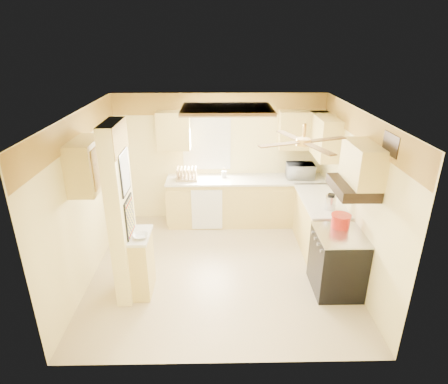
{
  "coord_description": "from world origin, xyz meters",
  "views": [
    {
      "loc": [
        -0.05,
        -5.09,
        3.47
      ],
      "look_at": [
        0.05,
        0.35,
        1.19
      ],
      "focal_mm": 30.0,
      "sensor_mm": 36.0,
      "label": 1
    }
  ],
  "objects_px": {
    "microwave": "(300,171)",
    "kettle": "(331,202)",
    "stove": "(337,262)",
    "dutch_oven": "(341,221)",
    "bowl": "(141,236)"
  },
  "relations": [
    {
      "from": "microwave",
      "to": "bowl",
      "type": "xyz_separation_m",
      "value": [
        -2.63,
        -2.26,
        -0.12
      ]
    },
    {
      "from": "dutch_oven",
      "to": "microwave",
      "type": "bearing_deg",
      "value": 95.46
    },
    {
      "from": "dutch_oven",
      "to": "stove",
      "type": "bearing_deg",
      "value": -103.44
    },
    {
      "from": "microwave",
      "to": "kettle",
      "type": "height_order",
      "value": "microwave"
    },
    {
      "from": "stove",
      "to": "dutch_oven",
      "type": "bearing_deg",
      "value": 76.56
    },
    {
      "from": "stove",
      "to": "kettle",
      "type": "xyz_separation_m",
      "value": [
        0.05,
        0.76,
        0.6
      ]
    },
    {
      "from": "dutch_oven",
      "to": "kettle",
      "type": "height_order",
      "value": "kettle"
    },
    {
      "from": "dutch_oven",
      "to": "kettle",
      "type": "bearing_deg",
      "value": 89.99
    },
    {
      "from": "bowl",
      "to": "kettle",
      "type": "height_order",
      "value": "kettle"
    },
    {
      "from": "microwave",
      "to": "kettle",
      "type": "distance_m",
      "value": 1.42
    },
    {
      "from": "stove",
      "to": "microwave",
      "type": "distance_m",
      "value": 2.26
    },
    {
      "from": "microwave",
      "to": "bowl",
      "type": "distance_m",
      "value": 3.47
    },
    {
      "from": "kettle",
      "to": "stove",
      "type": "bearing_deg",
      "value": -93.99
    },
    {
      "from": "microwave",
      "to": "kettle",
      "type": "xyz_separation_m",
      "value": [
        0.19,
        -1.41,
        -0.02
      ]
    },
    {
      "from": "bowl",
      "to": "stove",
      "type": "bearing_deg",
      "value": 1.89
    }
  ]
}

